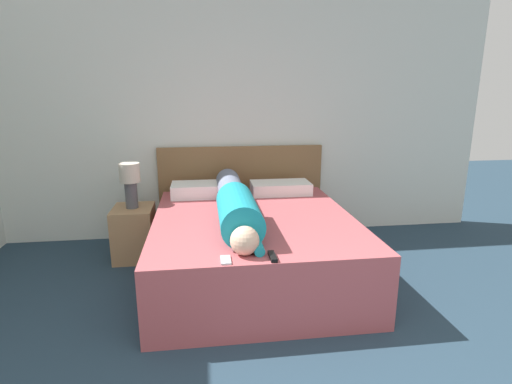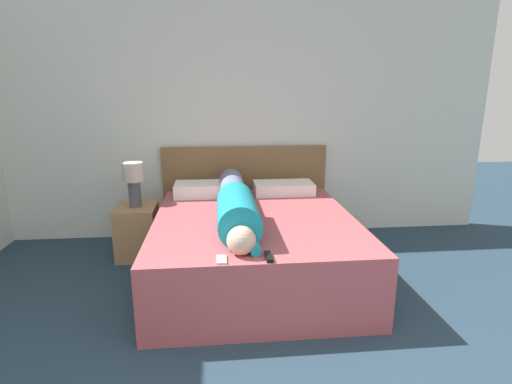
{
  "view_description": "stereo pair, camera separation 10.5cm",
  "coord_description": "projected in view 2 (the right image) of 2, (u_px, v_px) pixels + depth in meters",
  "views": [
    {
      "loc": [
        -0.21,
        -0.38,
        1.58
      ],
      "look_at": [
        0.2,
        2.67,
        0.8
      ],
      "focal_mm": 28.0,
      "sensor_mm": 36.0,
      "label": 1
    },
    {
      "loc": [
        -0.11,
        -0.39,
        1.58
      ],
      "look_at": [
        0.2,
        2.67,
        0.8
      ],
      "focal_mm": 28.0,
      "sensor_mm": 36.0,
      "label": 2
    }
  ],
  "objects": [
    {
      "name": "pillow_second",
      "position": [
        284.0,
        188.0,
        4.1
      ],
      "size": [
        0.6,
        0.33,
        0.12
      ],
      "color": "white",
      "rests_on": "bed"
    },
    {
      "name": "pillow_near_headboard",
      "position": [
        207.0,
        189.0,
        4.03
      ],
      "size": [
        0.63,
        0.33,
        0.13
      ],
      "color": "white",
      "rests_on": "bed"
    },
    {
      "name": "headboard",
      "position": [
        245.0,
        191.0,
        4.42
      ],
      "size": [
        1.78,
        0.04,
        1.0
      ],
      "color": "brown",
      "rests_on": "ground_plane"
    },
    {
      "name": "nightstand",
      "position": [
        138.0,
        231.0,
        3.87
      ],
      "size": [
        0.37,
        0.44,
        0.5
      ],
      "color": "#A37A51",
      "rests_on": "ground_plane"
    },
    {
      "name": "table_lamp",
      "position": [
        134.0,
        179.0,
        3.75
      ],
      "size": [
        0.19,
        0.19,
        0.43
      ],
      "color": "#4C4C51",
      "rests_on": "nightstand"
    },
    {
      "name": "wall_back",
      "position": [
        226.0,
        117.0,
        4.27
      ],
      "size": [
        5.84,
        0.06,
        2.6
      ],
      "color": "silver",
      "rests_on": "ground_plane"
    },
    {
      "name": "tv_remote",
      "position": [
        269.0,
        257.0,
        2.53
      ],
      "size": [
        0.04,
        0.15,
        0.02
      ],
      "color": "black",
      "rests_on": "bed"
    },
    {
      "name": "bed",
      "position": [
        254.0,
        247.0,
        3.44
      ],
      "size": [
        1.66,
        1.92,
        0.55
      ],
      "color": "#A84C51",
      "rests_on": "ground_plane"
    },
    {
      "name": "cell_phone",
      "position": [
        222.0,
        260.0,
        2.5
      ],
      "size": [
        0.06,
        0.13,
        0.01
      ],
      "color": "#B2B7BC",
      "rests_on": "bed"
    },
    {
      "name": "person_lying",
      "position": [
        236.0,
        203.0,
        3.27
      ],
      "size": [
        0.3,
        1.8,
        0.3
      ],
      "color": "#DBB293",
      "rests_on": "bed"
    }
  ]
}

